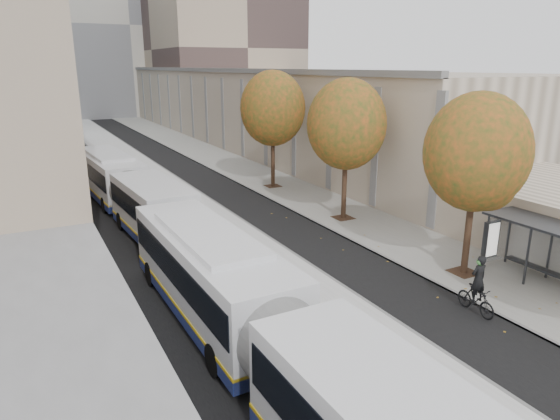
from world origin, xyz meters
TOP-DOWN VIEW (x-y plane):
  - bus_platform at (-3.88, 35.00)m, footprint 4.25×150.00m
  - sidewalk at (4.12, 35.00)m, footprint 4.75×150.00m
  - building_tan at (15.50, 64.00)m, footprint 18.00×92.00m
  - building_far_block at (6.00, 96.00)m, footprint 30.00×18.00m
  - bus_shelter at (5.69, 10.96)m, footprint 1.90×4.40m
  - tree_c at (3.60, 13.00)m, footprint 4.20×4.20m
  - tree_d at (3.60, 22.00)m, footprint 4.40×4.40m
  - tree_e at (3.60, 31.00)m, footprint 4.60×4.60m
  - bus_near at (-7.20, 10.51)m, footprint 2.92×17.99m
  - bus_far at (-7.25, 29.25)m, footprint 3.65×17.63m
  - cyclist at (1.23, 10.30)m, footprint 0.65×1.74m
  - distant_car at (-7.49, 46.77)m, footprint 2.15×3.85m

SIDE VIEW (x-z plane):
  - sidewalk at x=4.12m, z-range 0.00..0.08m
  - bus_platform at x=-3.88m, z-range 0.00..0.15m
  - distant_car at x=-7.49m, z-range 0.00..1.24m
  - cyclist at x=1.23m, z-range -0.28..1.91m
  - bus_far at x=-7.25m, z-range 0.14..3.05m
  - bus_near at x=-7.20m, z-range 0.14..3.13m
  - bus_shelter at x=5.69m, z-range 0.92..3.45m
  - building_tan at x=15.50m, z-range 0.00..8.00m
  - tree_c at x=3.60m, z-range 1.61..8.89m
  - tree_d at x=3.60m, z-range 1.67..9.27m
  - tree_e at x=3.60m, z-range 1.73..9.64m
  - building_far_block at x=6.00m, z-range 0.00..30.00m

